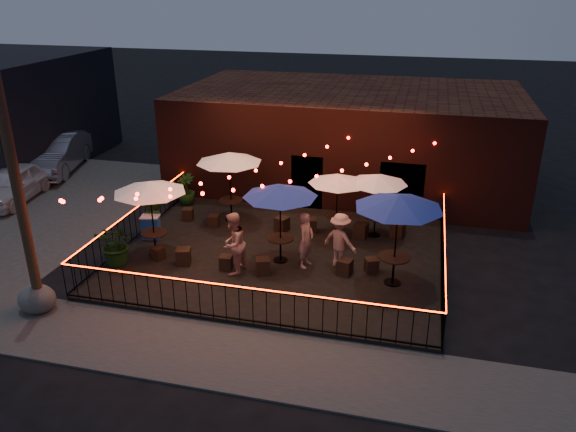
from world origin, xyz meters
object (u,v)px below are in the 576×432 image
(utility_pole, at_px, (13,169))
(cafe_table_3, at_px, (338,180))
(cafe_table_5, at_px, (378,180))
(cafe_table_4, at_px, (399,203))
(cafe_table_2, at_px, (280,192))
(cooler, at_px, (151,227))
(boulder, at_px, (37,299))
(cafe_table_0, at_px, (149,188))
(cafe_table_1, at_px, (229,158))

(utility_pole, bearing_deg, cafe_table_3, 43.21)
(utility_pole, xyz_separation_m, cafe_table_3, (6.90, 6.48, -1.86))
(utility_pole, xyz_separation_m, cafe_table_5, (8.18, 6.71, -1.84))
(cafe_table_4, height_order, cafe_table_5, cafe_table_4)
(utility_pole, relative_size, cafe_table_2, 2.79)
(utility_pole, distance_m, cooler, 5.89)
(cafe_table_3, height_order, boulder, cafe_table_3)
(cafe_table_5, bearing_deg, cafe_table_2, -135.68)
(utility_pole, height_order, cafe_table_2, utility_pole)
(cafe_table_4, relative_size, cooler, 3.75)
(cafe_table_0, bearing_deg, cafe_table_2, 8.07)
(cafe_table_3, relative_size, cafe_table_4, 0.76)
(cafe_table_1, xyz_separation_m, cafe_table_5, (5.16, -0.09, -0.32))
(cafe_table_3, bearing_deg, cafe_table_1, 175.29)
(cafe_table_0, bearing_deg, cafe_table_5, 25.43)
(cafe_table_2, height_order, cooler, cafe_table_2)
(cafe_table_2, xyz_separation_m, cafe_table_4, (3.48, -0.58, 0.21))
(cafe_table_0, bearing_deg, boulder, -115.12)
(cafe_table_4, bearing_deg, cafe_table_2, 170.57)
(cafe_table_2, height_order, cafe_table_4, cafe_table_4)
(cafe_table_4, bearing_deg, cafe_table_3, 126.21)
(cafe_table_1, bearing_deg, cafe_table_2, -46.37)
(cafe_table_5, bearing_deg, cafe_table_0, -154.57)
(cafe_table_5, xyz_separation_m, boulder, (-8.26, -6.71, -1.79))
(cafe_table_5, bearing_deg, cooler, -164.52)
(cafe_table_4, xyz_separation_m, cooler, (-8.13, 1.13, -2.08))
(cafe_table_1, xyz_separation_m, cafe_table_4, (6.02, -3.24, 0.15))
(cafe_table_5, xyz_separation_m, cooler, (-7.28, -2.02, -1.61))
(cafe_table_0, height_order, cafe_table_3, cafe_table_0)
(cafe_table_1, relative_size, cafe_table_2, 0.98)
(cafe_table_2, height_order, cafe_table_5, cafe_table_2)
(cafe_table_2, relative_size, cafe_table_3, 1.26)
(cafe_table_3, relative_size, cafe_table_5, 1.04)
(utility_pole, distance_m, cafe_table_3, 9.64)
(cafe_table_0, height_order, cafe_table_2, cafe_table_2)
(cafe_table_1, distance_m, cafe_table_2, 3.67)
(utility_pole, xyz_separation_m, cafe_table_1, (3.01, 6.80, -1.52))
(utility_pole, bearing_deg, cafe_table_5, 39.35)
(cafe_table_0, distance_m, cafe_table_2, 3.99)
(cooler, bearing_deg, boulder, -112.41)
(cafe_table_2, bearing_deg, boulder, -143.66)
(boulder, bearing_deg, cafe_table_2, 36.34)
(boulder, bearing_deg, cafe_table_3, 42.89)
(boulder, bearing_deg, cafe_table_4, 21.35)
(cafe_table_1, bearing_deg, cafe_table_4, -28.28)
(cafe_table_3, distance_m, boulder, 9.68)
(cafe_table_2, height_order, cafe_table_3, cafe_table_2)
(utility_pole, relative_size, cooler, 10.04)
(cafe_table_0, distance_m, cooler, 2.27)
(utility_pole, height_order, cafe_table_4, utility_pole)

